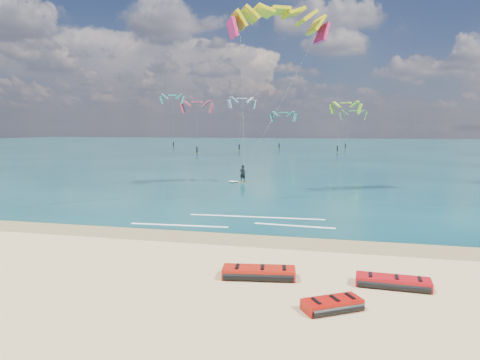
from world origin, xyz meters
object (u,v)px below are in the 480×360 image
packed_kite_mid (393,287)px  kitesurfer_main (260,95)px  packed_kite_left (259,278)px  packed_kite_right (332,310)px

packed_kite_mid → kitesurfer_main: size_ratio=0.16×
packed_kite_left → packed_kite_mid: size_ratio=1.07×
packed_kite_mid → packed_kite_right: 3.05m
packed_kite_mid → kitesurfer_main: bearing=114.3°
packed_kite_right → kitesurfer_main: size_ratio=0.12×
packed_kite_right → kitesurfer_main: kitesurfer_main is taller
packed_kite_mid → packed_kite_right: packed_kite_mid is taller
packed_kite_mid → kitesurfer_main: (-8.78, 22.85, 8.22)m
packed_kite_right → packed_kite_mid: bearing=18.0°
kitesurfer_main → packed_kite_right: bearing=-112.0°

